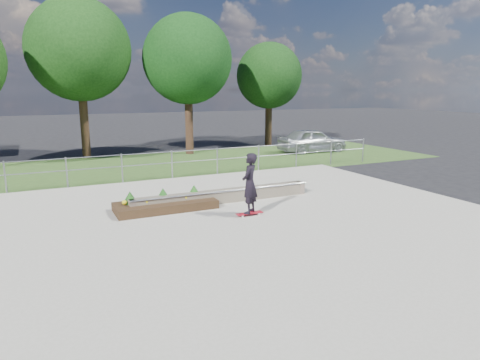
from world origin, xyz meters
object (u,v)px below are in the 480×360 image
skateboarder (250,184)px  parked_car (312,140)px  planter_bed (165,203)px  grind_ledge (223,196)px

skateboarder → parked_car: size_ratio=0.44×
planter_bed → skateboarder: (1.99, -1.71, 0.76)m
planter_bed → skateboarder: size_ratio=1.65×
planter_bed → skateboarder: bearing=-40.7°
skateboarder → planter_bed: bearing=139.3°
grind_ledge → skateboarder: 1.86m
skateboarder → parked_car: 13.81m
grind_ledge → planter_bed: bearing=179.6°
planter_bed → parked_car: bearing=37.0°
planter_bed → parked_car: (11.29, 8.50, 0.46)m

